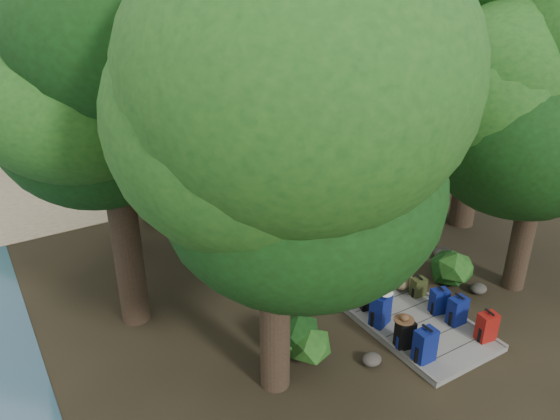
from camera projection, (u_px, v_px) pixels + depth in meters
ground at (322, 257)px, 14.31m from camera, size 120.00×120.00×0.00m
sand_beach at (132, 117)px, 26.66m from camera, size 40.00×22.00×0.02m
boardwalk at (301, 240)px, 15.06m from camera, size 2.00×12.00×0.12m
backpack_left_a at (425, 344)px, 10.35m from camera, size 0.41×0.29×0.77m
backpack_left_b at (405, 333)px, 10.73m from camera, size 0.40×0.32×0.65m
backpack_left_c at (381, 308)px, 11.38m from camera, size 0.51×0.44×0.80m
backpack_left_d at (342, 284)px, 12.46m from camera, size 0.37×0.29×0.52m
backpack_right_a at (487, 325)px, 10.95m from camera, size 0.41×0.32×0.67m
backpack_right_b at (458, 309)px, 11.43m from camera, size 0.38×0.27×0.68m
backpack_right_c at (439, 300)px, 11.80m from camera, size 0.42×0.34×0.62m
backpack_right_d at (419, 286)px, 12.41m from camera, size 0.34×0.26×0.49m
duffel_right_khaki at (398, 276)px, 12.89m from camera, size 0.60×0.68×0.38m
duffel_right_black at (380, 263)px, 13.43m from camera, size 0.54×0.72×0.41m
suitcase_on_boardwalk at (370, 295)px, 11.93m from camera, size 0.47×0.33×0.65m
lone_suitcase_on_sand at (207, 155)px, 20.48m from camera, size 0.48×0.31×0.71m
hat_brown at (404, 317)px, 10.56m from camera, size 0.41×0.41×0.12m
hat_white at (385, 290)px, 11.15m from camera, size 0.34×0.34×0.11m
kayak at (76, 157)px, 20.87m from camera, size 1.58×3.31×0.32m
sun_lounger at (245, 134)px, 23.04m from camera, size 0.95×2.05×0.64m
tree_right_a at (542, 144)px, 11.56m from camera, size 4.28×4.28×7.13m
tree_right_b at (488, 48)px, 13.99m from camera, size 5.62×5.62×10.04m
tree_right_c at (381, 81)px, 15.59m from camera, size 4.53×4.53×7.84m
tree_right_d at (387, 3)px, 18.21m from camera, size 6.26×6.26×11.47m
tree_right_e at (319, 40)px, 19.76m from camera, size 4.86×4.86×8.75m
tree_right_f at (320, 23)px, 23.20m from camera, size 5.11×5.11×9.13m
tree_left_a at (274, 193)px, 8.48m from camera, size 4.62×4.62×7.70m
tree_left_b at (112, 132)px, 10.12m from camera, size 4.69×4.69×8.44m
tree_left_c at (107, 120)px, 13.51m from camera, size 4.01×4.01×6.98m
tree_back_a at (102, 29)px, 23.45m from camera, size 4.95×4.95×8.56m
tree_back_b at (167, 18)px, 25.55m from camera, size 5.05×5.05×9.02m
tree_back_c at (230, 7)px, 26.69m from camera, size 5.41×5.41×9.75m
tree_back_d at (0, 51)px, 21.90m from camera, size 4.44×4.44×7.40m
palm_right_a at (301, 68)px, 18.31m from camera, size 4.41×4.41×7.52m
palm_right_b at (277, 41)px, 23.62m from camera, size 3.93×3.93×7.59m
palm_right_c at (211, 44)px, 23.10m from camera, size 4.73×4.73×7.53m
palm_left_a at (68, 96)px, 16.35m from camera, size 4.21×4.21×6.70m
rock_left_a at (372, 359)px, 10.54m from camera, size 0.39×0.35×0.22m
rock_left_b at (269, 333)px, 11.30m from camera, size 0.32×0.28×0.17m
rock_left_c at (256, 265)px, 13.65m from camera, size 0.58×0.52×0.32m
rock_left_d at (200, 227)px, 15.69m from camera, size 0.33×0.30×0.18m
rock_right_a at (478, 288)px, 12.77m from camera, size 0.41×0.37×0.22m
rock_right_b at (443, 253)px, 14.24m from camera, size 0.51×0.46×0.28m
rock_right_c at (345, 225)px, 15.84m from camera, size 0.29×0.26×0.16m
rock_right_d at (328, 181)px, 18.63m from camera, size 0.63×0.56×0.34m
shrub_left_a at (305, 342)px, 10.49m from camera, size 0.99×0.99×0.89m
shrub_left_b at (247, 252)px, 13.71m from camera, size 0.93×0.93×0.83m
shrub_left_c at (152, 202)px, 16.30m from camera, size 1.07×1.07×0.97m
shrub_right_a at (453, 267)px, 12.95m from camera, size 1.05×1.05×0.95m
shrub_right_b at (351, 200)px, 16.41m from camera, size 1.14×1.14×1.02m
shrub_right_c at (279, 165)px, 19.45m from camera, size 0.87×0.87×0.78m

